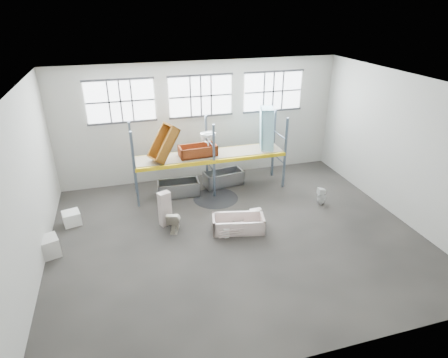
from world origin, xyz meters
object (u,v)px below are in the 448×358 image
object	(u,v)px
bucket	(226,232)
carton_near	(46,247)
steel_tub_left	(179,188)
steel_tub_right	(223,178)
toilet_beige	(174,220)
cistern_tall	(165,209)
toilet_white	(322,196)
blue_tub_upright	(267,130)
bathtub_beige	(238,224)
rust_tub_flat	(198,151)

from	to	relation	value
bucket	carton_near	bearing A→B (deg)	174.88
steel_tub_left	steel_tub_right	bearing A→B (deg)	12.01
toilet_beige	carton_near	size ratio (longest dim) A/B	1.06
cistern_tall	steel_tub_left	size ratio (longest dim) A/B	0.76
cistern_tall	carton_near	distance (m)	3.87
toilet_white	steel_tub_left	distance (m)	5.64
toilet_beige	steel_tub_right	size ratio (longest dim) A/B	0.47
toilet_white	blue_tub_upright	size ratio (longest dim) A/B	0.39
steel_tub_left	cistern_tall	bearing A→B (deg)	-111.63
steel_tub_right	bucket	bearing A→B (deg)	-104.85
cistern_tall	toilet_beige	bearing A→B (deg)	-84.63
steel_tub_left	bucket	size ratio (longest dim) A/B	4.86
steel_tub_left	blue_tub_upright	distance (m)	4.30
bathtub_beige	steel_tub_left	xyz separation A→B (m)	(-1.51, 3.12, 0.04)
steel_tub_right	rust_tub_flat	xyz separation A→B (m)	(-1.16, -0.38, 1.52)
toilet_beige	toilet_white	bearing A→B (deg)	-157.70
blue_tub_upright	bucket	size ratio (longest dim) A/B	5.28
toilet_beige	rust_tub_flat	world-z (taller)	rust_tub_flat
toilet_white	steel_tub_right	bearing A→B (deg)	-124.35
steel_tub_left	rust_tub_flat	xyz separation A→B (m)	(0.86, 0.05, 1.52)
toilet_white	blue_tub_upright	distance (m)	3.46
cistern_tall	blue_tub_upright	xyz separation A→B (m)	(4.57, 2.17, 1.77)
toilet_white	bathtub_beige	bearing A→B (deg)	-70.67
steel_tub_right	carton_near	xyz separation A→B (m)	(-6.60, -3.27, 0.01)
bucket	carton_near	size ratio (longest dim) A/B	0.47
toilet_beige	steel_tub_right	distance (m)	3.92
bucket	steel_tub_right	bearing A→B (deg)	75.15
toilet_white	rust_tub_flat	xyz separation A→B (m)	(-4.30, 2.34, 1.47)
toilet_beige	blue_tub_upright	size ratio (longest dim) A/B	0.42
steel_tub_right	rust_tub_flat	size ratio (longest dim) A/B	1.11
toilet_white	blue_tub_upright	xyz separation A→B (m)	(-1.40, 2.41, 2.04)
toilet_white	steel_tub_right	world-z (taller)	toilet_white
steel_tub_right	cistern_tall	bearing A→B (deg)	-138.71
cistern_tall	bathtub_beige	bearing A→B (deg)	-46.55
toilet_white	bucket	size ratio (longest dim) A/B	2.07
bucket	rust_tub_flat	bearing A→B (deg)	92.64
steel_tub_right	steel_tub_left	bearing A→B (deg)	-167.99
steel_tub_left	bathtub_beige	bearing A→B (deg)	-64.15
toilet_white	steel_tub_left	bearing A→B (deg)	-107.46
rust_tub_flat	bathtub_beige	bearing A→B (deg)	-78.27
blue_tub_upright	bucket	distance (m)	4.95
cistern_tall	rust_tub_flat	distance (m)	2.94
toilet_beige	cistern_tall	size ratio (longest dim) A/B	0.61
rust_tub_flat	steel_tub_left	bearing A→B (deg)	-176.95
toilet_beige	steel_tub_left	size ratio (longest dim) A/B	0.46
bathtub_beige	blue_tub_upright	size ratio (longest dim) A/B	0.98
steel_tub_right	rust_tub_flat	distance (m)	1.95
cistern_tall	blue_tub_upright	size ratio (longest dim) A/B	0.70
bathtub_beige	bucket	bearing A→B (deg)	-143.53
toilet_beige	carton_near	world-z (taller)	toilet_beige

